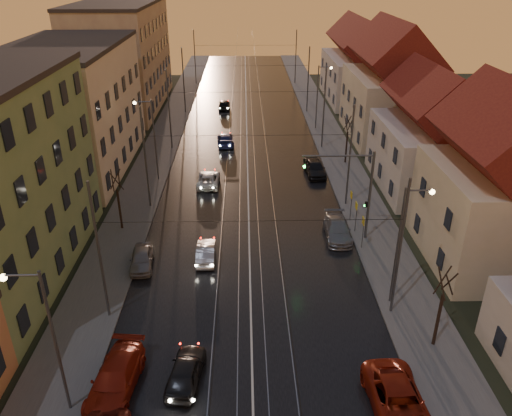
{
  "coord_description": "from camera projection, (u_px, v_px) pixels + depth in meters",
  "views": [
    {
      "loc": [
        -0.26,
        -15.38,
        19.49
      ],
      "look_at": [
        0.54,
        18.44,
        2.58
      ],
      "focal_mm": 35.0,
      "sensor_mm": 36.0,
      "label": 1
    }
  ],
  "objects": [
    {
      "name": "road",
      "position": [
        247.0,
        145.0,
        58.24
      ],
      "size": [
        16.0,
        120.0,
        0.04
      ],
      "primitive_type": "cube",
      "color": "black",
      "rests_on": "ground"
    },
    {
      "name": "sidewalk_left",
      "position": [
        161.0,
        145.0,
        58.0
      ],
      "size": [
        4.0,
        120.0,
        0.15
      ],
      "primitive_type": "cube",
      "color": "#4C4C4C",
      "rests_on": "ground"
    },
    {
      "name": "sidewalk_right",
      "position": [
        332.0,
        144.0,
        58.42
      ],
      "size": [
        4.0,
        120.0,
        0.15
      ],
      "primitive_type": "cube",
      "color": "#4C4C4C",
      "rests_on": "ground"
    },
    {
      "name": "tram_rail_0",
      "position": [
        228.0,
        145.0,
        58.17
      ],
      "size": [
        0.06,
        120.0,
        0.03
      ],
      "primitive_type": "cube",
      "color": "gray",
      "rests_on": "road"
    },
    {
      "name": "tram_rail_1",
      "position": [
        240.0,
        145.0,
        58.2
      ],
      "size": [
        0.06,
        120.0,
        0.03
      ],
      "primitive_type": "cube",
      "color": "gray",
      "rests_on": "road"
    },
    {
      "name": "tram_rail_2",
      "position": [
        254.0,
        145.0,
        58.24
      ],
      "size": [
        0.06,
        120.0,
        0.03
      ],
      "primitive_type": "cube",
      "color": "gray",
      "rests_on": "road"
    },
    {
      "name": "tram_rail_3",
      "position": [
        266.0,
        145.0,
        58.27
      ],
      "size": [
        0.06,
        120.0,
        0.03
      ],
      "primitive_type": "cube",
      "color": "gray",
      "rests_on": "road"
    },
    {
      "name": "apartment_left_2",
      "position": [
        72.0,
        110.0,
        49.83
      ],
      "size": [
        10.0,
        20.0,
        12.0
      ],
      "primitive_type": "cube",
      "color": "beige",
      "rests_on": "ground"
    },
    {
      "name": "apartment_left_3",
      "position": [
        123.0,
        57.0,
        70.84
      ],
      "size": [
        10.0,
        24.0,
        14.0
      ],
      "primitive_type": "cube",
      "color": "#957560",
      "rests_on": "ground"
    },
    {
      "name": "house_right_1",
      "position": [
        499.0,
        190.0,
        33.81
      ],
      "size": [
        8.67,
        10.2,
        10.8
      ],
      "color": "beige",
      "rests_on": "ground"
    },
    {
      "name": "house_right_2",
      "position": [
        432.0,
        140.0,
        45.8
      ],
      "size": [
        9.18,
        12.24,
        9.2
      ],
      "color": "beige",
      "rests_on": "ground"
    },
    {
      "name": "house_right_3",
      "position": [
        391.0,
        89.0,
        58.69
      ],
      "size": [
        9.18,
        14.28,
        11.5
      ],
      "color": "beige",
      "rests_on": "ground"
    },
    {
      "name": "house_right_4",
      "position": [
        358.0,
        66.0,
        75.13
      ],
      "size": [
        9.18,
        16.32,
        10.0
      ],
      "color": "beige",
      "rests_on": "ground"
    },
    {
      "name": "catenary_pole_l_1",
      "position": [
        99.0,
        254.0,
        28.33
      ],
      "size": [
        0.16,
        0.16,
        9.0
      ],
      "primitive_type": "cylinder",
      "color": "#595B60",
      "rests_on": "ground"
    },
    {
      "name": "catenary_pole_r_1",
      "position": [
        400.0,
        250.0,
        28.69
      ],
      "size": [
        0.16,
        0.16,
        9.0
      ],
      "primitive_type": "cylinder",
      "color": "#595B60",
      "rests_on": "ground"
    },
    {
      "name": "catenary_pole_l_2",
      "position": [
        146.0,
        159.0,
        41.74
      ],
      "size": [
        0.16,
        0.16,
        9.0
      ],
      "primitive_type": "cylinder",
      "color": "#595B60",
      "rests_on": "ground"
    },
    {
      "name": "catenary_pole_r_2",
      "position": [
        350.0,
        157.0,
        42.11
      ],
      "size": [
        0.16,
        0.16,
        9.0
      ],
      "primitive_type": "cylinder",
      "color": "#595B60",
      "rests_on": "ground"
    },
    {
      "name": "catenary_pole_l_3",
      "position": [
        169.0,
        110.0,
        55.16
      ],
      "size": [
        0.16,
        0.16,
        9.0
      ],
      "primitive_type": "cylinder",
      "color": "#595B60",
      "rests_on": "ground"
    },
    {
      "name": "catenary_pole_r_3",
      "position": [
        324.0,
        109.0,
        55.52
      ],
      "size": [
        0.16,
        0.16,
        9.0
      ],
      "primitive_type": "cylinder",
      "color": "#595B60",
      "rests_on": "ground"
    },
    {
      "name": "catenary_pole_l_4",
      "position": [
        184.0,
        81.0,
        68.57
      ],
      "size": [
        0.16,
        0.16,
        9.0
      ],
      "primitive_type": "cylinder",
      "color": "#595B60",
      "rests_on": "ground"
    },
    {
      "name": "catenary_pole_r_4",
      "position": [
        308.0,
        80.0,
        68.93
      ],
      "size": [
        0.16,
        0.16,
        9.0
      ],
      "primitive_type": "cylinder",
      "color": "#595B60",
      "rests_on": "ground"
    },
    {
      "name": "catenary_pole_l_5",
      "position": [
        195.0,
        58.0,
        84.67
      ],
      "size": [
        0.16,
        0.16,
        9.0
      ],
      "primitive_type": "cylinder",
      "color": "#595B60",
      "rests_on": "ground"
    },
    {
      "name": "catenary_pole_r_5",
      "position": [
        296.0,
        57.0,
        85.03
      ],
      "size": [
        0.16,
        0.16,
        9.0
      ],
      "primitive_type": "cylinder",
      "color": "#595B60",
      "rests_on": "ground"
    },
    {
      "name": "street_lamp_0",
      "position": [
        46.0,
        330.0,
        21.89
      ],
      "size": [
        1.75,
        0.32,
        8.0
      ],
      "color": "#595B60",
      "rests_on": "ground"
    },
    {
      "name": "street_lamp_1",
      "position": [
        404.0,
        235.0,
        29.42
      ],
      "size": [
        1.75,
        0.32,
        8.0
      ],
      "color": "#595B60",
      "rests_on": "ground"
    },
    {
      "name": "street_lamp_2",
      "position": [
        151.0,
        132.0,
        46.93
      ],
      "size": [
        1.75,
        0.32,
        8.0
      ],
      "color": "#595B60",
      "rests_on": "ground"
    },
    {
      "name": "street_lamp_3",
      "position": [
        320.0,
        91.0,
        61.62
      ],
      "size": [
        1.75,
        0.32,
        8.0
      ],
      "color": "#595B60",
      "rests_on": "ground"
    },
    {
      "name": "traffic_light_mast",
      "position": [
        357.0,
        185.0,
        36.68
      ],
      "size": [
        5.3,
        0.32,
        7.2
      ],
      "color": "#595B60",
      "rests_on": "ground"
    },
    {
      "name": "bare_tree_0",
      "position": [
        119.0,
        202.0,
        39.03
      ],
      "size": [
        1.09,
        1.09,
        5.11
      ],
      "color": "black",
      "rests_on": "ground"
    },
    {
      "name": "bare_tree_1",
      "position": [
        440.0,
        310.0,
        26.94
      ],
      "size": [
        1.09,
        1.09,
        5.11
      ],
      "color": "black",
      "rests_on": "ground"
    },
    {
      "name": "bare_tree_2",
      "position": [
        347.0,
        141.0,
        51.99
      ],
      "size": [
        1.09,
        1.09,
        5.11
      ],
      "color": "black",
      "rests_on": "ground"
    },
    {
      "name": "driving_car_0",
      "position": [
        186.0,
        371.0,
        25.44
      ],
      "size": [
        2.06,
        4.12,
        1.35
      ],
      "primitive_type": "imported",
      "rotation": [
        0.0,
        0.0,
        3.02
      ],
      "color": "black",
      "rests_on": "ground"
    },
    {
      "name": "driving_car_1",
      "position": [
        206.0,
        252.0,
        35.86
      ],
      "size": [
        1.41,
        3.77,
        1.23
      ],
      "primitive_type": "imported",
      "rotation": [
        0.0,
        0.0,
        3.17
      ],
      "color": "#ACACB2",
      "rests_on": "ground"
    },
    {
      "name": "driving_car_2",
      "position": [
        208.0,
        179.0,
        47.73
      ],
      "size": [
        2.12,
        4.44,
        1.22
      ],
      "primitive_type": "imported",
      "rotation": [
        0.0,
        0.0,
        3.12
      ],
      "color": "#BBBBBB",
      "rests_on": "ground"
    },
    {
      "name": "driving_car_3",
      "position": [
        225.0,
        139.0,
        58.14
      ],
      "size": [
        2.23,
        4.74,
        1.34
      ],
      "primitive_type": "imported",
      "rotation": [
        0.0,
        0.0,
        3.22
      ],
      "color": "navy",
      "rests_on": "ground"
    },
    {
      "name": "driving_car_4",
      "position": [
        224.0,
        105.0,
        71.98
      ],
      "size": [
        1.62,
        4.0,
        1.36
      ],
      "primitive_type": "imported",
      "rotation": [
        0.0,
        0.0,
        3.14
      ],
      "color": "black",
      "rests_on": "ground"
    },
    {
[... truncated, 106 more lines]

